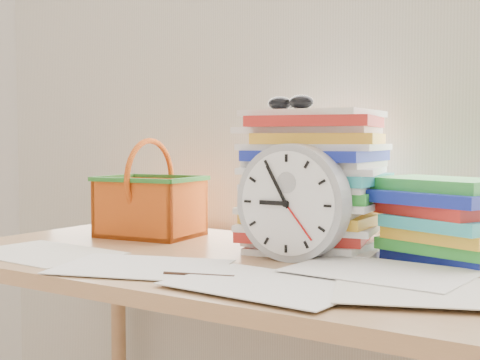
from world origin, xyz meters
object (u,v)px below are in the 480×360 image
Objects in this scene: paper_stack at (313,181)px; basket at (150,189)px; desk at (245,294)px; book_stack at (446,221)px; clock at (293,203)px.

paper_stack is 0.46m from basket.
book_stack reaches higher than desk.
desk is at bearing -27.14° from basket.
basket is (-0.48, 0.11, 0.00)m from clock.
clock is 0.97× the size of basket.
paper_stack is 1.28× the size of basket.
desk is 0.44m from book_stack.
desk is 0.30m from paper_stack.
book_stack is at bearing -3.56° from basket.
desk is 4.91× the size of book_stack.
basket is (-0.46, -0.02, -0.03)m from paper_stack.
paper_stack reaches higher than desk.
desk is at bearing -153.30° from book_stack.
basket is at bearing -177.25° from paper_stack.
paper_stack is 1.31× the size of clock.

